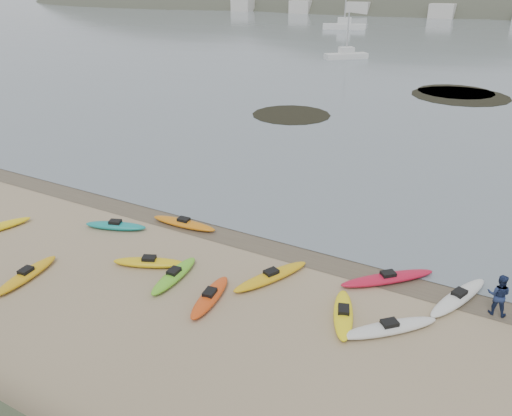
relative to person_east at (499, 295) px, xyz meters
The scene contains 6 objects.
ground 10.62m from the person_east, behind, with size 600.00×600.00×0.00m, color tan.
wet_sand 10.59m from the person_east, behind, with size 60.00×60.00×0.00m, color brown.
kayaks 10.64m from the person_east, 165.78° to the right, with size 22.57×10.44×0.34m.
person_east is the anchor object (origin of this frame).
kelp_mats 36.28m from the person_east, 105.96° to the left, with size 20.31×24.80×0.04m.
moored_boats 82.61m from the person_east, 96.64° to the left, with size 83.98×70.04×1.37m.
Camera 1 is at (10.15, -18.29, 11.24)m, focal length 35.00 mm.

